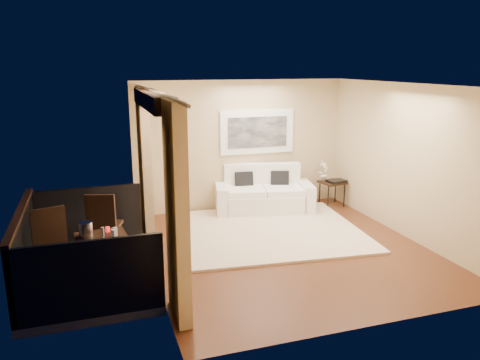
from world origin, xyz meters
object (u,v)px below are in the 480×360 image
side_table (332,184)px  orchid (324,171)px  balcony_chair_far (103,220)px  sofa (264,195)px  balcony_chair_near (52,240)px  ice_bucket (86,229)px  bistro_table (102,243)px

side_table → orchid: 0.35m
side_table → balcony_chair_far: 5.04m
sofa → side_table: bearing=8.7°
balcony_chair_near → ice_bucket: bearing=-55.9°
orchid → balcony_chair_far: balcony_chair_far is taller
side_table → orchid: size_ratio=1.27×
sofa → orchid: (1.41, 0.05, 0.41)m
side_table → ice_bucket: ice_bucket is taller
balcony_chair_far → sofa: bearing=-137.0°
balcony_chair_far → ice_bucket: size_ratio=5.33×
side_table → ice_bucket: size_ratio=2.82×
orchid → bistro_table: bearing=-150.1°
sofa → balcony_chair_far: (-3.28, -1.49, 0.28)m
orchid → ice_bucket: (-4.94, -2.64, 0.12)m
sofa → side_table: size_ratio=3.78×
side_table → balcony_chair_near: 5.94m
sofa → bistro_table: size_ratio=2.76×
ice_bucket → sofa: bearing=36.3°
side_table → orchid: bearing=136.1°
side_table → balcony_chair_far: balcony_chair_far is taller
balcony_chair_far → ice_bucket: bearing=95.9°
sofa → orchid: size_ratio=4.81×
sofa → orchid: bearing=14.0°
sofa → orchid: 1.47m
bistro_table → balcony_chair_far: size_ratio=0.73×
side_table → orchid: (-0.15, 0.14, 0.28)m
side_table → bistro_table: bearing=-152.1°
balcony_chair_near → ice_bucket: balcony_chair_near is taller
balcony_chair_far → side_table: bearing=-145.4°
ice_bucket → balcony_chair_far: bearing=77.4°
sofa → ice_bucket: size_ratio=10.67×
balcony_chair_near → sofa: bearing=12.5°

